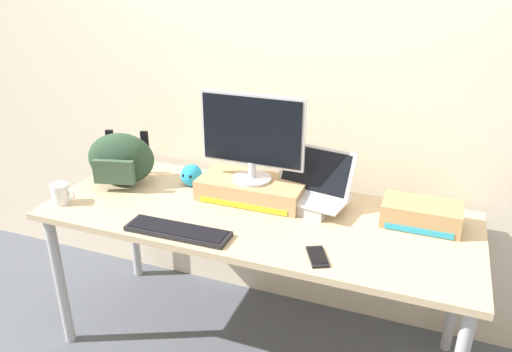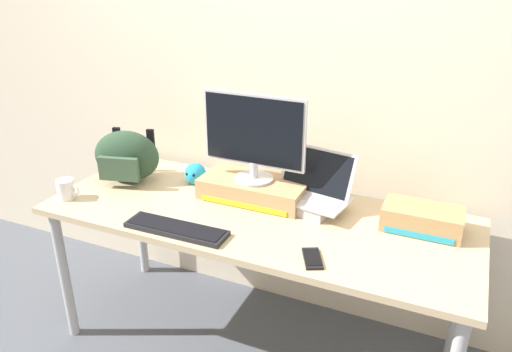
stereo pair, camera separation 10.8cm
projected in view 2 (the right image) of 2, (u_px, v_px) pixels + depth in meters
ground_plane at (256, 343)px, 2.50m from camera, size 20.00×20.00×0.00m
back_wall at (296, 68)px, 2.37m from camera, size 7.00×0.10×2.60m
desk at (256, 227)px, 2.23m from camera, size 1.90×0.74×0.74m
toner_box_yellow at (254, 189)px, 2.32m from camera, size 0.50×0.25×0.10m
desktop_monitor at (254, 136)px, 2.22m from camera, size 0.49×0.18×0.41m
open_laptop at (310, 197)px, 2.22m from camera, size 0.38×0.28×0.26m
external_keyboard at (176, 229)px, 2.05m from camera, size 0.44×0.13×0.02m
messenger_backpack at (127, 156)px, 2.48m from camera, size 0.37×0.28×0.26m
coffee_mug at (66, 189)px, 2.32m from camera, size 0.12×0.08×0.09m
cell_phone at (312, 258)px, 1.86m from camera, size 0.12×0.16×0.01m
plush_toy at (195, 174)px, 2.47m from camera, size 0.11×0.11×0.11m
toner_box_cyan at (422, 219)px, 2.05m from camera, size 0.32×0.18×0.10m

